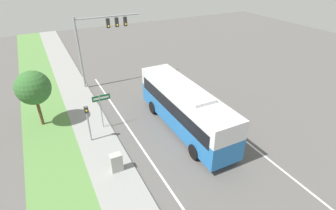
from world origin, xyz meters
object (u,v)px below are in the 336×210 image
at_px(utility_cabinet, 116,162).
at_px(pedestrian_signal, 88,118).
at_px(street_sign, 101,105).
at_px(signal_gantry, 99,35).
at_px(bus, 185,106).

bearing_deg(utility_cabinet, pedestrian_signal, 100.64).
height_order(street_sign, utility_cabinet, street_sign).
distance_m(signal_gantry, utility_cabinet, 14.50).
bearing_deg(bus, pedestrian_signal, 166.13).
height_order(signal_gantry, street_sign, signal_gantry).
distance_m(bus, street_sign, 6.41).
xyz_separation_m(pedestrian_signal, utility_cabinet, (0.73, -3.89, -1.28)).
bearing_deg(pedestrian_signal, utility_cabinet, -79.36).
relative_size(pedestrian_signal, utility_cabinet, 2.39).
xyz_separation_m(bus, street_sign, (-5.64, 3.05, 0.08)).
relative_size(signal_gantry, utility_cabinet, 5.80).
xyz_separation_m(bus, utility_cabinet, (-6.24, -2.17, -1.30)).
relative_size(signal_gantry, pedestrian_signal, 2.43).
height_order(bus, signal_gantry, signal_gantry).
bearing_deg(signal_gantry, pedestrian_signal, -111.35).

